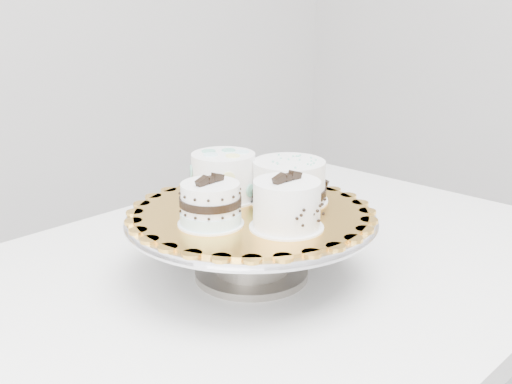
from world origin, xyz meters
TOP-DOWN VIEW (x-y plane):
  - table at (0.11, 0.22)m, footprint 1.38×1.01m
  - cake_stand at (0.10, 0.20)m, footprint 0.41×0.41m
  - cake_board at (0.10, 0.20)m, footprint 0.45×0.45m
  - cake_swirl at (0.09, 0.11)m, footprint 0.11×0.11m
  - cake_banded at (0.01, 0.19)m, footprint 0.10×0.10m
  - cake_dots at (0.10, 0.28)m, footprint 0.13×0.13m
  - cake_ribbon at (0.18, 0.20)m, footprint 0.16×0.16m

SIDE VIEW (x-z plane):
  - table at x=0.11m, z-range 0.30..1.05m
  - cake_stand at x=0.10m, z-range 0.77..0.88m
  - cake_board at x=0.10m, z-range 0.86..0.87m
  - cake_banded at x=0.01m, z-range 0.86..0.94m
  - cake_ribbon at x=0.18m, z-range 0.86..0.93m
  - cake_swirl at x=0.09m, z-range 0.86..0.94m
  - cake_dots at x=0.10m, z-range 0.87..0.95m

